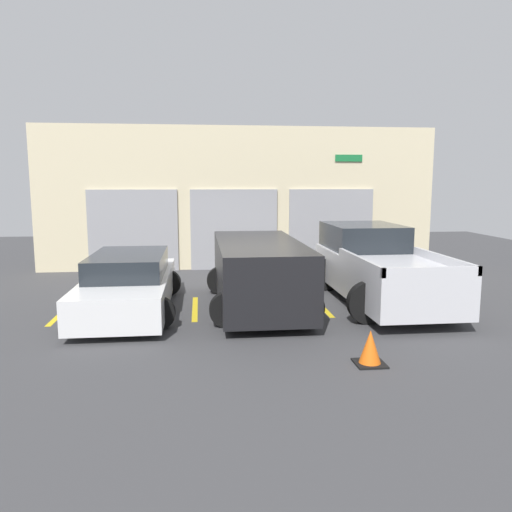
% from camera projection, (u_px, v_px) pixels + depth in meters
% --- Properties ---
extents(ground_plane, '(28.00, 28.00, 0.00)m').
position_uv_depth(ground_plane, '(249.00, 288.00, 13.43)').
color(ground_plane, '#3D3D3F').
extents(shophouse_building, '(12.92, 0.68, 4.59)m').
position_uv_depth(shophouse_building, '(239.00, 200.00, 16.32)').
color(shophouse_building, beige).
rests_on(shophouse_building, ground).
extents(pickup_truck, '(2.55, 5.09, 1.75)m').
position_uv_depth(pickup_truck, '(377.00, 267.00, 11.85)').
color(pickup_truck, silver).
rests_on(pickup_truck, ground).
extents(sedan_white, '(2.16, 4.74, 1.26)m').
position_uv_depth(sedan_white, '(129.00, 284.00, 10.99)').
color(sedan_white, white).
rests_on(sedan_white, ground).
extents(sedan_side, '(2.29, 4.79, 1.51)m').
position_uv_depth(sedan_side, '(258.00, 271.00, 11.25)').
color(sedan_side, black).
rests_on(sedan_side, ground).
extents(parking_stripe_far_left, '(0.12, 2.20, 0.01)m').
position_uv_depth(parking_stripe_far_left, '(62.00, 312.00, 10.89)').
color(parking_stripe_far_left, gold).
rests_on(parking_stripe_far_left, ground).
extents(parking_stripe_left, '(0.12, 2.20, 0.01)m').
position_uv_depth(parking_stripe_left, '(195.00, 308.00, 11.21)').
color(parking_stripe_left, gold).
rests_on(parking_stripe_left, ground).
extents(parking_stripe_centre, '(0.12, 2.20, 0.01)m').
position_uv_depth(parking_stripe_centre, '(320.00, 305.00, 11.53)').
color(parking_stripe_centre, gold).
rests_on(parking_stripe_centre, ground).
extents(parking_stripe_right, '(0.12, 2.20, 0.01)m').
position_uv_depth(parking_stripe_right, '(439.00, 302.00, 11.85)').
color(parking_stripe_right, gold).
rests_on(parking_stripe_right, ground).
extents(traffic_cone, '(0.47, 0.47, 0.55)m').
position_uv_depth(traffic_cone, '(370.00, 349.00, 7.75)').
color(traffic_cone, black).
rests_on(traffic_cone, ground).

